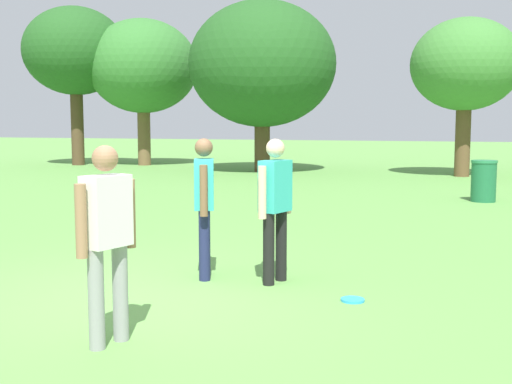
{
  "coord_description": "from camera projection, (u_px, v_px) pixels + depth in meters",
  "views": [
    {
      "loc": [
        3.3,
        -5.72,
        1.82
      ],
      "look_at": [
        0.81,
        1.41,
        1.0
      ],
      "focal_mm": 44.93,
      "sensor_mm": 36.0,
      "label": 1
    }
  ],
  "objects": [
    {
      "name": "tree_broad_center",
      "position": [
        143.0,
        67.0,
        27.21
      ],
      "size": [
        4.67,
        4.67,
        6.2
      ],
      "color": "brown",
      "rests_on": "ground"
    },
    {
      "name": "frisbee",
      "position": [
        353.0,
        300.0,
        6.55
      ],
      "size": [
        0.24,
        0.24,
        0.03
      ],
      "primitive_type": "cylinder",
      "color": "#2D9EDB",
      "rests_on": "ground"
    },
    {
      "name": "tree_far_right",
      "position": [
        262.0,
        65.0,
        23.52
      ],
      "size": [
        5.42,
        5.42,
        6.27
      ],
      "color": "#4C3823",
      "rests_on": "ground"
    },
    {
      "name": "trash_can_beside_table",
      "position": [
        484.0,
        181.0,
        14.79
      ],
      "size": [
        0.59,
        0.59,
        0.96
      ],
      "color": "#1E663D",
      "rests_on": "ground"
    },
    {
      "name": "person_thrower",
      "position": [
        275.0,
        201.0,
        7.22
      ],
      "size": [
        0.31,
        0.59,
        1.64
      ],
      "color": "black",
      "rests_on": "ground"
    },
    {
      "name": "tree_tall_left",
      "position": [
        75.0,
        52.0,
        27.24
      ],
      "size": [
        4.38,
        4.38,
        6.72
      ],
      "color": "#4C3823",
      "rests_on": "ground"
    },
    {
      "name": "person_bystander",
      "position": [
        204.0,
        198.0,
        7.44
      ],
      "size": [
        0.35,
        0.57,
        1.64
      ],
      "color": "#1E234C",
      "rests_on": "ground"
    },
    {
      "name": "ground_plane",
      "position": [
        138.0,
        299.0,
        6.64
      ],
      "size": [
        120.0,
        120.0,
        0.0
      ],
      "primitive_type": "plane",
      "color": "#609947"
    },
    {
      "name": "tree_slender_mid",
      "position": [
        465.0,
        66.0,
        21.42
      ],
      "size": [
        3.63,
        3.63,
        5.31
      ],
      "color": "brown",
      "rests_on": "ground"
    },
    {
      "name": "person_catcher",
      "position": [
        107.0,
        232.0,
        5.17
      ],
      "size": [
        0.31,
        0.59,
        1.64
      ],
      "color": "gray",
      "rests_on": "ground"
    }
  ]
}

